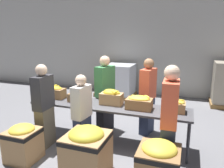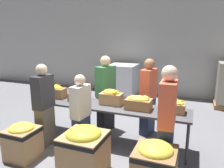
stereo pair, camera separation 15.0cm
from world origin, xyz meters
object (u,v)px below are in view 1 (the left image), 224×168
Objects in this scene: banana_box_4 at (174,105)px; pallet_stack_0 at (110,81)px; volunteer_0 at (82,115)px; banana_box_0 at (55,92)px; volunteer_3 at (44,107)px; volunteer_4 at (105,94)px; banana_box_2 at (111,97)px; sorting_table at (108,107)px; volunteer_1 at (169,122)px; donation_bin_1 at (87,150)px; volunteer_2 at (148,97)px; donation_bin_2 at (159,165)px; banana_box_1 at (79,96)px; donation_bin_0 at (23,141)px; banana_box_3 at (139,102)px; pallet_stack_2 at (120,81)px.

banana_box_4 is 0.39× the size of pallet_stack_0.
banana_box_0 is at bearing 63.31° from volunteer_0.
volunteer_4 reaches higher than volunteer_3.
banana_box_0 is 1.36m from banana_box_2.
sorting_table is 1.45m from volunteer_1.
volunteer_0 is 1.13m from volunteer_4.
volunteer_4 is 1.67× the size of pallet_stack_0.
donation_bin_1 is (0.07, -1.16, -0.33)m from sorting_table.
volunteer_2 is at bearing -55.21° from pallet_stack_0.
volunteer_2 is at bearing 117.06° from volunteer_4.
banana_box_2 is at bearing 133.12° from donation_bin_2.
pallet_stack_0 is at bearing -133.14° from volunteer_2.
volunteer_4 is at bearing 124.77° from banana_box_2.
banana_box_0 is at bearing 153.82° from donation_bin_2.
donation_bin_2 is at bearing -32.22° from banana_box_1.
donation_bin_1 is (1.26, -0.00, 0.07)m from donation_bin_0.
volunteer_0 is 2.25× the size of donation_bin_0.
volunteer_2 is at bearing 20.84° from volunteer_1.
pallet_stack_2 is (-1.44, 3.29, -0.36)m from banana_box_3.
volunteer_0 is at bearing -158.31° from banana_box_4.
banana_box_3 is 2.24m from donation_bin_0.
banana_box_3 is at bearing 76.72° from volunteer_4.
banana_box_0 is 2.70m from volunteer_1.
sorting_table is 1.20m from donation_bin_1.
banana_box_0 is 0.55× the size of donation_bin_1.
volunteer_4 is at bearing 61.85° from donation_bin_0.
banana_box_0 is at bearing 179.62° from banana_box_2.
volunteer_0 reaches higher than banana_box_1.
banana_box_4 is at bearing 26.03° from donation_bin_0.
volunteer_4 is at bearing 162.85° from banana_box_4.
volunteer_1 is at bearing -16.35° from banana_box_0.
banana_box_3 is at bearing 32.03° from donation_bin_0.
donation_bin_2 is at bearing -104.97° from volunteer_3.
banana_box_0 is 0.92× the size of banana_box_3.
banana_box_4 is 1.79m from donation_bin_1.
donation_bin_1 is (-1.22, -1.21, -0.50)m from banana_box_4.
donation_bin_1 reaches higher than donation_bin_2.
volunteer_2 is at bearing 133.56° from banana_box_4.
volunteer_4 reaches higher than pallet_stack_2.
volunteer_0 is 4.15m from pallet_stack_0.
volunteer_1 is 1.37m from donation_bin_1.
banana_box_1 is 0.22× the size of volunteer_4.
banana_box_2 is at bearing -0.38° from banana_box_0.
banana_box_2 is 0.67× the size of donation_bin_0.
volunteer_1 is (-0.02, -0.74, -0.05)m from banana_box_4.
donation_bin_2 is (2.33, -0.59, -0.42)m from volunteer_3.
pallet_stack_0 is 0.89× the size of pallet_stack_2.
banana_box_4 reaches higher than sorting_table.
pallet_stack_0 is at bearing 88.64° from banana_box_0.
banana_box_0 is 2.85m from donation_bin_2.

